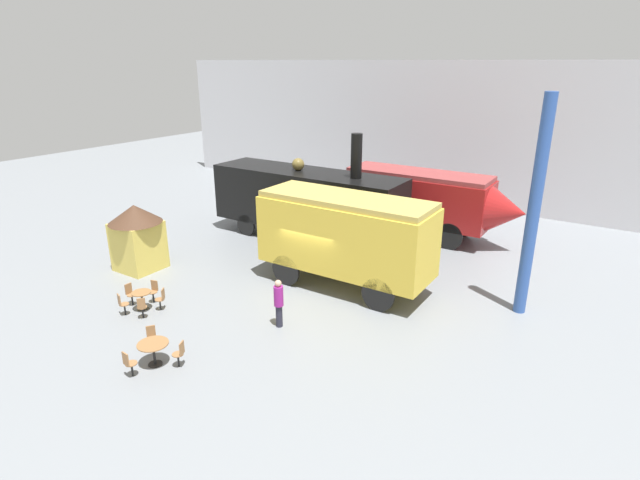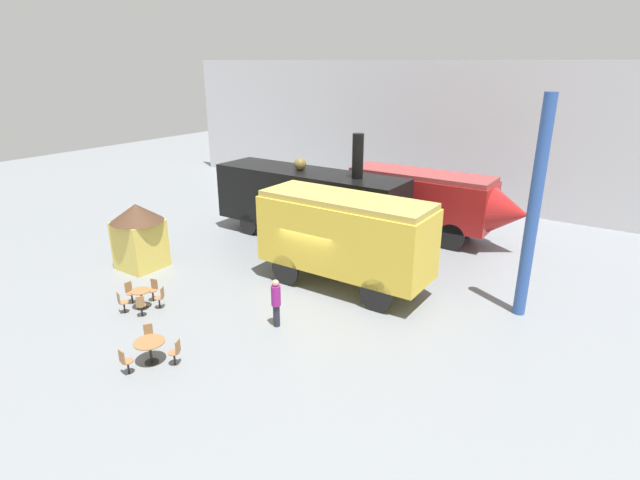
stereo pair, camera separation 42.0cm
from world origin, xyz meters
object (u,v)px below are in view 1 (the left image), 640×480
at_px(streamlined_locomotive, 430,199).
at_px(ticket_kiosk, 137,234).
at_px(cafe_chair_0, 129,362).
at_px(cafe_table_near, 153,347).
at_px(passenger_coach_vintage, 346,234).
at_px(cafe_table_mid, 142,297).
at_px(steam_locomotive, 307,199).
at_px(visitor_person, 279,301).

xyz_separation_m(streamlined_locomotive, ticket_kiosk, (-9.35, -11.18, -0.46)).
bearing_deg(cafe_chair_0, cafe_table_near, 0.00).
bearing_deg(passenger_coach_vintage, cafe_table_near, -104.22).
xyz_separation_m(cafe_table_near, cafe_chair_0, (-0.08, -0.85, -0.10)).
bearing_deg(cafe_table_mid, steam_locomotive, 85.82).
bearing_deg(streamlined_locomotive, steam_locomotive, -144.27).
relative_size(visitor_person, ticket_kiosk, 0.60).
relative_size(steam_locomotive, cafe_table_mid, 14.02).
bearing_deg(cafe_chair_0, streamlined_locomotive, -3.79).
height_order(cafe_table_mid, cafe_chair_0, cafe_chair_0).
distance_m(streamlined_locomotive, cafe_table_mid, 15.10).
relative_size(steam_locomotive, cafe_chair_0, 11.94).
bearing_deg(cafe_table_mid, ticket_kiosk, 142.47).
bearing_deg(visitor_person, streamlined_locomotive, 85.96).
relative_size(streamlined_locomotive, cafe_chair_0, 10.71).
xyz_separation_m(streamlined_locomotive, passenger_coach_vintage, (-0.58, -7.79, 0.21)).
height_order(streamlined_locomotive, steam_locomotive, steam_locomotive).
distance_m(streamlined_locomotive, cafe_chair_0, 17.11).
bearing_deg(cafe_table_near, visitor_person, 65.63).
bearing_deg(passenger_coach_vintage, cafe_chair_0, -103.42).
relative_size(cafe_table_near, visitor_person, 0.53).
relative_size(streamlined_locomotive, cafe_table_mid, 12.57).
bearing_deg(streamlined_locomotive, ticket_kiosk, -129.91).
relative_size(passenger_coach_vintage, ticket_kiosk, 2.38).
distance_m(streamlined_locomotive, visitor_person, 12.05).
height_order(cafe_table_near, visitor_person, visitor_person).
height_order(passenger_coach_vintage, cafe_chair_0, passenger_coach_vintage).
distance_m(cafe_table_near, ticket_kiosk, 8.30).
bearing_deg(streamlined_locomotive, cafe_table_mid, -113.36).
distance_m(steam_locomotive, ticket_kiosk, 8.51).
bearing_deg(visitor_person, cafe_table_mid, -160.37).
bearing_deg(cafe_table_near, streamlined_locomotive, 80.55).
distance_m(cafe_table_near, cafe_table_mid, 3.95).
height_order(passenger_coach_vintage, cafe_table_mid, passenger_coach_vintage).
bearing_deg(cafe_chair_0, passenger_coach_vintage, -7.96).
bearing_deg(steam_locomotive, cafe_table_mid, -94.18).
height_order(streamlined_locomotive, passenger_coach_vintage, passenger_coach_vintage).
distance_m(passenger_coach_vintage, ticket_kiosk, 9.42).
bearing_deg(steam_locomotive, visitor_person, -61.93).
relative_size(cafe_table_mid, ticket_kiosk, 0.25).
height_order(passenger_coach_vintage, visitor_person, passenger_coach_vintage).
xyz_separation_m(streamlined_locomotive, cafe_chair_0, (-2.74, -16.81, -1.63)).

